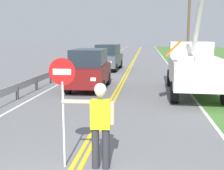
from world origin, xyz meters
The scene contains 11 objects.
centerline_yellow_left centered at (-0.09, 20.00, 0.01)m, with size 0.11×110.00×0.01m, color yellow.
centerline_yellow_right centered at (0.09, 20.00, 0.01)m, with size 0.11×110.00×0.01m, color yellow.
edge_line_right centered at (3.60, 20.00, 0.01)m, with size 0.12×110.00×0.01m, color silver.
edge_line_left centered at (-3.60, 20.00, 0.01)m, with size 0.12×110.00×0.01m, color silver.
flagger_worker centered at (0.51, 2.04, 1.05)m, with size 1.09×0.25×1.83m.
stop_sign_paddle centered at (-0.26, 2.02, 1.71)m, with size 0.56×0.04×2.33m.
utility_bucket_truck centered at (3.75, 10.97, 1.41)m, with size 2.87×6.88×5.48m.
oncoming_suv_nearest centered at (-1.54, 11.32, 1.06)m, with size 2.03×4.66×2.10m.
oncoming_suv_second centered at (-1.70, 20.10, 1.06)m, with size 2.08×4.68×2.10m.
utility_pole_mid centered at (5.96, 29.56, 4.32)m, with size 1.80×0.28×8.27m.
guardrail_left_shoulder centered at (-4.20, 14.04, 0.52)m, with size 0.10×32.00×0.71m.
Camera 1 is at (1.44, -3.68, 2.76)m, focal length 46.64 mm.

